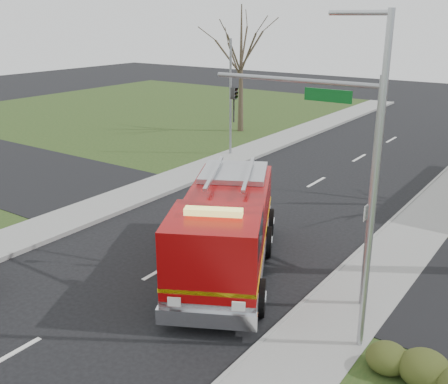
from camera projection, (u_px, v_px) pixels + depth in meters
The scene contains 9 objects.
ground at pixel (163, 269), 17.95m from camera, with size 120.00×120.00×0.00m, color black.
sidewalk_right at pixel (331, 325), 14.55m from camera, with size 2.40×80.00×0.15m, color gray.
sidewalk_left at pixel (48, 227), 21.30m from camera, with size 2.40×80.00×0.15m, color gray.
hedge_corner at pixel (427, 365), 12.09m from camera, with size 2.80×2.00×0.90m, color #384017.
bare_tree_left at pixel (241, 55), 37.13m from camera, with size 4.50×4.50×9.00m.
traffic_signal_mast at pixel (332, 147), 14.78m from camera, with size 5.29×0.18×6.80m.
streetlight_pole at pixel (372, 182), 12.22m from camera, with size 1.48×0.16×8.40m.
utility_pole_far at pixel (231, 99), 31.39m from camera, with size 0.14×0.14×7.00m, color gray.
fire_engine at pixel (225, 232), 17.33m from camera, with size 6.03×8.26×3.19m.
Camera 1 is at (11.00, -12.03, 8.24)m, focal length 42.00 mm.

